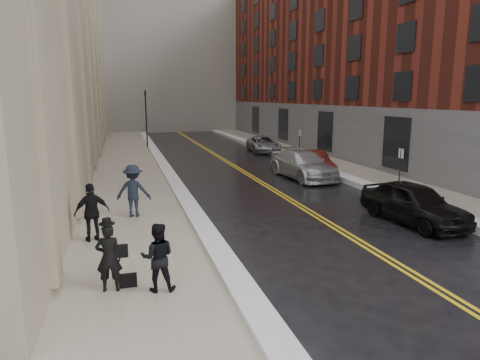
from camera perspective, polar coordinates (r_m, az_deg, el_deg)
ground at (r=11.41m, az=11.00°, el=-13.11°), size 160.00×160.00×0.00m
sidewalk_left at (r=25.69m, az=-14.60°, el=0.47°), size 4.00×64.00×0.15m
sidewalk_right at (r=29.14m, az=12.97°, el=1.77°), size 3.00×64.00×0.15m
lane_stripe_a at (r=26.67m, az=0.33°, el=1.06°), size 0.12×64.00×0.01m
lane_stripe_b at (r=26.74m, az=0.83°, el=1.08°), size 0.12×64.00×0.01m
snow_ridge_left at (r=25.80m, az=-9.50°, el=0.85°), size 0.70×60.80×0.26m
snow_ridge_right at (r=28.30m, az=9.67°, el=1.78°), size 0.85×60.80×0.30m
building_right at (r=39.45m, az=19.92°, el=16.77°), size 14.00×50.00×18.00m
traffic_signal at (r=39.37m, az=-12.42°, el=8.54°), size 0.18×0.15×5.20m
parking_sign_near at (r=21.67m, az=20.56°, el=1.65°), size 0.06×0.35×2.23m
parking_sign_far at (r=32.07m, az=7.94°, el=5.08°), size 0.06×0.35×2.23m
car_black at (r=17.11m, az=22.13°, el=-2.84°), size 2.26×4.66×1.53m
car_maroon at (r=25.61m, az=9.54°, el=2.19°), size 2.11×4.73×1.51m
car_silver_near at (r=24.89m, az=8.36°, el=2.05°), size 2.71×5.62×1.58m
car_silver_far at (r=36.48m, az=3.15°, el=4.81°), size 2.70×5.05×1.35m
pedestrian_main at (r=10.51m, az=-17.09°, el=-9.87°), size 0.63×0.45×1.63m
pedestrian_a at (r=10.27m, az=-10.91°, el=-10.06°), size 0.88×0.73×1.63m
pedestrian_b at (r=16.61m, az=-14.03°, el=-1.41°), size 1.42×1.02×1.99m
pedestrian_c at (r=14.19m, az=-19.12°, el=-4.09°), size 1.17×0.73×1.85m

